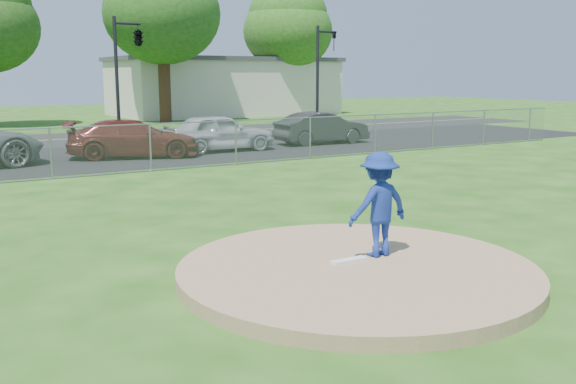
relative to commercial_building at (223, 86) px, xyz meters
name	(u,v)px	position (x,y,z in m)	size (l,w,h in m)	color
ground	(141,183)	(-16.00, -28.00, -2.16)	(120.00, 120.00, 0.00)	#1D4910
pitchers_mound	(357,271)	(-16.00, -38.00, -2.06)	(5.40, 5.40, 0.20)	#967752
pitching_rubber	(349,260)	(-16.00, -37.80, -1.94)	(0.60, 0.15, 0.04)	white
chain_link_fence	(119,150)	(-16.00, -26.00, -1.41)	(40.00, 0.06, 1.50)	gray
parking_lot	(84,158)	(-16.00, -21.50, -2.15)	(50.00, 8.00, 0.01)	black
street	(43,140)	(-16.00, -14.00, -2.16)	(60.00, 7.00, 0.01)	black
commercial_building	(223,86)	(0.00, 0.00, 0.00)	(16.40, 9.40, 4.30)	beige
tree_far_right	(288,20)	(4.00, -3.00, 4.90)	(6.72, 6.72, 10.74)	#352413
traffic_signal_center	(136,39)	(-12.03, -16.00, 2.45)	(1.42, 2.48, 5.60)	black
traffic_signal_right	(321,68)	(-1.76, -16.00, 1.20)	(1.28, 0.20, 5.60)	black
pitcher	(379,204)	(-15.41, -37.76, -1.14)	(1.06, 0.61, 1.64)	navy
parked_car_darkred	(133,139)	(-14.37, -22.34, -1.46)	(1.94, 4.77, 1.38)	#5C1B17
parked_car_pearl	(219,132)	(-10.82, -22.19, -1.40)	(1.76, 4.38, 1.49)	#B6B8BA
parked_car_charcoal	(322,128)	(-5.73, -21.95, -1.46)	(1.47, 4.20, 1.39)	#252527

